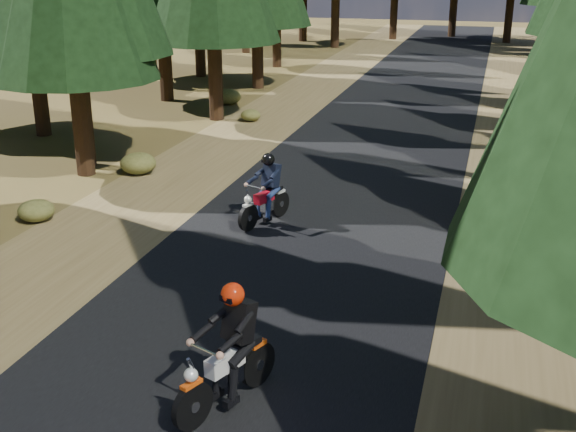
# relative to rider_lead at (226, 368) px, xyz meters

# --- Properties ---
(ground) EXTENTS (120.00, 120.00, 0.00)m
(ground) POSITION_rel_rider_lead_xyz_m (-0.47, 3.14, -0.59)
(ground) COLOR #4C3B1B
(ground) RESTS_ON ground
(road) EXTENTS (6.00, 100.00, 0.01)m
(road) POSITION_rel_rider_lead_xyz_m (-0.47, 8.14, -0.59)
(road) COLOR black
(road) RESTS_ON ground
(shoulder_l) EXTENTS (3.20, 100.00, 0.01)m
(shoulder_l) POSITION_rel_rider_lead_xyz_m (-5.07, 8.14, -0.59)
(shoulder_l) COLOR brown
(shoulder_l) RESTS_ON ground
(shoulder_r) EXTENTS (3.20, 100.00, 0.01)m
(shoulder_r) POSITION_rel_rider_lead_xyz_m (4.13, 8.14, -0.59)
(shoulder_r) COLOR brown
(shoulder_r) RESTS_ON ground
(understory_shrubs) EXTENTS (14.70, 31.62, 0.64)m
(understory_shrubs) POSITION_rel_rider_lead_xyz_m (-0.42, 9.70, -0.32)
(understory_shrubs) COLOR #474C1E
(understory_shrubs) RESTS_ON ground
(rider_lead) EXTENTS (1.30, 2.06, 1.77)m
(rider_lead) POSITION_rel_rider_lead_xyz_m (0.00, 0.00, 0.00)
(rider_lead) COLOR silver
(rider_lead) RESTS_ON road
(rider_follow) EXTENTS (1.14, 1.90, 1.62)m
(rider_follow) POSITION_rel_rider_lead_xyz_m (-1.69, 6.92, -0.05)
(rider_follow) COLOR #AB0B1A
(rider_follow) RESTS_ON road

